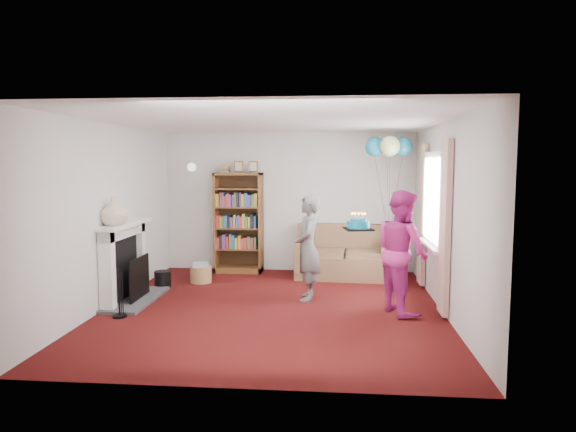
# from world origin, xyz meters

# --- Properties ---
(ground) EXTENTS (5.00, 5.00, 0.00)m
(ground) POSITION_xyz_m (0.00, 0.00, 0.00)
(ground) COLOR #320807
(ground) RESTS_ON ground
(wall_back) EXTENTS (4.50, 0.02, 2.50)m
(wall_back) POSITION_xyz_m (0.00, 2.51, 1.25)
(wall_back) COLOR silver
(wall_back) RESTS_ON ground
(wall_left) EXTENTS (0.02, 5.00, 2.50)m
(wall_left) POSITION_xyz_m (-2.26, 0.00, 1.25)
(wall_left) COLOR silver
(wall_left) RESTS_ON ground
(wall_right) EXTENTS (0.02, 5.00, 2.50)m
(wall_right) POSITION_xyz_m (2.26, 0.00, 1.25)
(wall_right) COLOR silver
(wall_right) RESTS_ON ground
(ceiling) EXTENTS (4.50, 5.00, 0.01)m
(ceiling) POSITION_xyz_m (0.00, 0.00, 2.50)
(ceiling) COLOR white
(ceiling) RESTS_ON wall_back
(fireplace) EXTENTS (0.55, 1.80, 1.12)m
(fireplace) POSITION_xyz_m (-2.09, 0.19, 0.51)
(fireplace) COLOR #3F3F42
(fireplace) RESTS_ON ground
(window_bay) EXTENTS (0.14, 2.02, 2.20)m
(window_bay) POSITION_xyz_m (2.21, 0.60, 1.20)
(window_bay) COLOR white
(window_bay) RESTS_ON ground
(wall_sconce) EXTENTS (0.16, 0.23, 0.16)m
(wall_sconce) POSITION_xyz_m (-1.75, 2.36, 1.88)
(wall_sconce) COLOR gold
(wall_sconce) RESTS_ON ground
(bookcase) EXTENTS (0.84, 0.42, 1.99)m
(bookcase) POSITION_xyz_m (-0.89, 2.30, 0.88)
(bookcase) COLOR #472B14
(bookcase) RESTS_ON ground
(sofa) EXTENTS (1.66, 0.88, 0.88)m
(sofa) POSITION_xyz_m (1.02, 2.07, 0.33)
(sofa) COLOR brown
(sofa) RESTS_ON ground
(wicker_basket) EXTENTS (0.35, 0.35, 0.32)m
(wicker_basket) POSITION_xyz_m (-1.36, 1.40, 0.15)
(wicker_basket) COLOR #AB854F
(wicker_basket) RESTS_ON ground
(person_striped) EXTENTS (0.38, 0.56, 1.51)m
(person_striped) POSITION_xyz_m (0.45, 0.49, 0.75)
(person_striped) COLOR black
(person_striped) RESTS_ON ground
(person_magenta) EXTENTS (0.87, 0.96, 1.62)m
(person_magenta) POSITION_xyz_m (1.70, -0.03, 0.81)
(person_magenta) COLOR #B8247B
(person_magenta) RESTS_ON ground
(birthday_cake) EXTENTS (0.36, 0.36, 0.22)m
(birthday_cake) POSITION_xyz_m (1.14, 0.07, 1.14)
(birthday_cake) COLOR black
(birthday_cake) RESTS_ON ground
(balloons) EXTENTS (0.76, 0.76, 1.72)m
(balloons) POSITION_xyz_m (1.69, 1.75, 2.22)
(balloons) COLOR #3F3F3F
(balloons) RESTS_ON ground
(mantel_vase) EXTENTS (0.41, 0.41, 0.38)m
(mantel_vase) POSITION_xyz_m (-2.12, -0.15, 1.32)
(mantel_vase) COLOR beige
(mantel_vase) RESTS_ON fireplace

